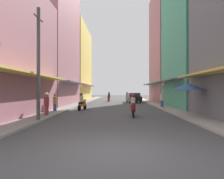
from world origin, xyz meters
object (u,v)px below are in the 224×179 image
motorbike_orange (82,103)px  pedestrian_far (46,103)px  parked_car (134,98)px  motorbike_maroon (133,106)px  pedestrian_midway (55,103)px  motorbike_red (109,97)px  utility_pole (38,63)px  vendor_umbrella (188,87)px  street_sign_no_entry (163,91)px  motorbike_blue (127,97)px  pedestrian_crossing (162,100)px

motorbike_orange → pedestrian_far: (-1.63, -4.40, 0.26)m
parked_car → pedestrian_far: pedestrian_far is taller
motorbike_maroon → pedestrian_midway: size_ratio=1.18×
motorbike_red → utility_pole: utility_pole is taller
motorbike_maroon → utility_pole: bearing=-157.3°
pedestrian_far → pedestrian_midway: (-0.36, 2.89, -0.19)m
motorbike_orange → utility_pole: 7.07m
parked_car → vendor_umbrella: bearing=-82.4°
utility_pole → motorbike_maroon: bearing=22.7°
vendor_umbrella → motorbike_red: bearing=107.8°
pedestrian_far → utility_pole: 3.14m
motorbike_red → vendor_umbrella: bearing=-72.2°
vendor_umbrella → street_sign_no_entry: bearing=94.6°
motorbike_blue → motorbike_orange: size_ratio=0.99×
motorbike_blue → vendor_umbrella: bearing=-82.5°
motorbike_red → parked_car: 4.52m
pedestrian_midway → vendor_umbrella: vendor_umbrella is taller
pedestrian_crossing → pedestrian_far: bearing=-143.5°
parked_car → motorbike_blue: bearing=96.9°
pedestrian_crossing → vendor_umbrella: 7.28m
pedestrian_midway → street_sign_no_entry: bearing=11.9°
parked_car → motorbike_maroon: bearing=-95.0°
pedestrian_far → motorbike_red: bearing=79.4°
pedestrian_far → street_sign_no_entry: street_sign_no_entry is taller
motorbike_red → pedestrian_midway: (-3.82, -15.63, 0.06)m
motorbike_blue → pedestrian_midway: motorbike_blue is taller
pedestrian_crossing → vendor_umbrella: vendor_umbrella is taller
motorbike_red → pedestrian_crossing: 12.99m
pedestrian_crossing → vendor_umbrella: size_ratio=0.74×
utility_pole → motorbike_blue: bearing=74.8°
utility_pole → street_sign_no_entry: (8.81, 6.88, -1.65)m
pedestrian_far → vendor_umbrella: 9.55m
pedestrian_far → utility_pole: size_ratio=0.26×
pedestrian_midway → utility_pole: bearing=-82.7°
pedestrian_crossing → utility_pole: (-9.15, -8.99, 2.52)m
pedestrian_crossing → motorbike_maroon: bearing=-117.9°
pedestrian_far → pedestrian_midway: bearing=97.1°
street_sign_no_entry → vendor_umbrella: bearing=-85.4°
motorbike_blue → pedestrian_far: size_ratio=1.04×
pedestrian_far → vendor_umbrella: vendor_umbrella is taller
utility_pole → street_sign_no_entry: 11.30m
motorbike_red → utility_pole: size_ratio=0.28×
motorbike_maroon → parked_car: motorbike_maroon is taller
pedestrian_far → street_sign_no_entry: bearing=28.2°
motorbike_orange → pedestrian_far: bearing=-110.4°
parked_car → pedestrian_far: size_ratio=2.50×
motorbike_red → street_sign_no_entry: size_ratio=0.68×
parked_car → motorbike_orange: bearing=-115.8°
motorbike_red → motorbike_blue: (3.18, 2.92, 0.00)m
motorbike_orange → vendor_umbrella: 9.19m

